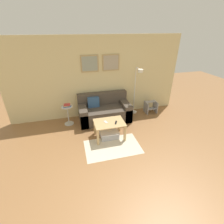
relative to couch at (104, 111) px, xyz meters
The scene contains 12 objects.
ground_plane 3.29m from the couch, 92.12° to the right, with size 16.00×16.00×0.00m, color olive.
wall_back 1.09m from the couch, 104.80° to the left, with size 5.60×0.09×2.55m.
area_rug 1.47m from the couch, 93.96° to the right, with size 1.40×0.86×0.01m, color beige.
couch is the anchor object (origin of this frame).
coffee_table 1.00m from the couch, 94.26° to the right, with size 0.80×0.58×0.48m.
storage_bin 1.00m from the couch, 94.77° to the right, with size 0.51×0.42×0.19m.
floor_lamp 1.31m from the couch, ahead, with size 0.25×0.54×1.61m.
side_table 1.14m from the couch, behind, with size 0.34×0.34×0.61m.
book_stack 1.19m from the couch, behind, with size 0.22×0.17×0.07m.
remote_control 1.09m from the couch, 85.22° to the right, with size 0.04×0.15×0.02m, color black.
cell_phone 0.99m from the couch, 99.65° to the right, with size 0.07×0.14×0.01m, color silver.
step_stool 1.71m from the couch, ahead, with size 0.39×0.34×0.40m.
Camera 1 is at (-0.82, -1.31, 2.74)m, focal length 26.00 mm.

